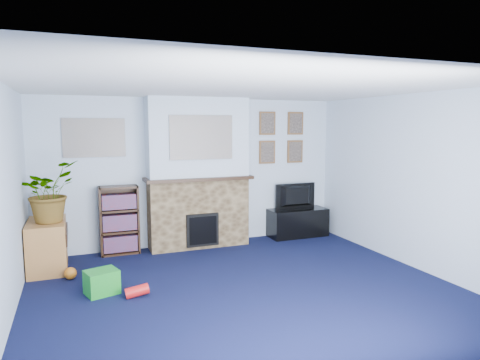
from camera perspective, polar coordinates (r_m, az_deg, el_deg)
name	(u,v)px	position (r m, az deg, el deg)	size (l,w,h in m)	color
floor	(246,291)	(5.28, 0.82, -14.53)	(5.00, 4.50, 0.01)	black
ceiling	(246,86)	(4.92, 0.87, 12.38)	(5.00, 4.50, 0.01)	white
wall_back	(195,172)	(7.08, -6.05, 1.06)	(5.00, 0.04, 2.40)	silver
wall_front	(372,239)	(3.04, 17.19, -7.56)	(5.00, 0.04, 2.40)	silver
wall_left	(3,206)	(4.65, -29.07, -3.08)	(0.04, 4.50, 2.40)	silver
wall_right	(415,181)	(6.33, 22.28, -0.18)	(0.04, 4.50, 2.40)	silver
chimney_breast	(198,174)	(6.89, -5.59, 0.76)	(1.72, 0.50, 2.40)	brown
collage_main	(201,137)	(6.64, -5.16, 5.68)	(1.00, 0.03, 0.68)	gray
collage_left	(94,138)	(6.78, -18.86, 5.35)	(0.90, 0.03, 0.58)	gray
portrait_tl	(267,123)	(7.47, 3.66, 7.56)	(0.30, 0.03, 0.40)	brown
portrait_tr	(295,123)	(7.72, 7.40, 7.50)	(0.30, 0.03, 0.40)	brown
portrait_bl	(267,152)	(7.48, 3.63, 3.72)	(0.30, 0.03, 0.40)	brown
portrait_br	(295,151)	(7.73, 7.34, 3.79)	(0.30, 0.03, 0.40)	brown
tv_stand	(298,224)	(7.72, 7.68, -5.79)	(1.04, 0.44, 0.49)	black
television	(297,196)	(7.64, 7.67, -2.17)	(0.77, 0.10, 0.45)	black
bookshelf	(119,221)	(6.83, -15.79, -5.35)	(0.58, 0.28, 1.05)	black
sideboard	(47,244)	(6.46, -24.30, -7.84)	(0.48, 0.87, 0.68)	#AF7238
potted_plant	(48,192)	(6.26, -24.21, -1.44)	(0.73, 0.63, 0.81)	#26661E
mantel_clock	(198,172)	(6.84, -5.58, 1.01)	(0.11, 0.06, 0.15)	gold
mantel_candle	(213,171)	(6.90, -3.61, 1.18)	(0.05, 0.05, 0.16)	#B2BFC6
mantel_teddy	(167,174)	(6.72, -9.74, 0.79)	(0.14, 0.14, 0.14)	gray
mantel_can	(243,171)	(7.08, 0.34, 1.18)	(0.06, 0.06, 0.12)	#198C26
green_crate	(102,282)	(5.39, -17.95, -12.83)	(0.35, 0.28, 0.28)	#198C26
toy_ball	(70,272)	(6.02, -21.68, -11.38)	(0.16, 0.16, 0.16)	orange
toy_block	(106,283)	(5.45, -17.47, -12.95)	(0.16, 0.16, 0.20)	#198C26
toy_tube	(137,291)	(5.22, -13.55, -14.20)	(0.12, 0.12, 0.26)	red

